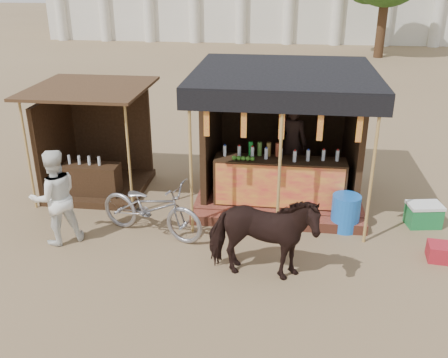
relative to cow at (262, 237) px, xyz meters
name	(u,v)px	position (x,y,z in m)	size (l,w,h in m)	color
ground	(212,280)	(-0.77, -0.19, -0.76)	(120.00, 120.00, 0.00)	#846B4C
main_stall	(281,152)	(0.24, 3.18, 0.28)	(3.60, 3.61, 2.78)	brown
secondary_stall	(91,153)	(-3.94, 3.05, 0.10)	(2.40, 2.40, 2.38)	#372214
cow	(262,237)	(0.00, 0.00, 0.00)	(0.82, 1.79, 1.51)	black
motorbike	(151,208)	(-2.10, 1.16, -0.20)	(0.74, 2.13, 1.12)	#95949D
bystander	(55,197)	(-3.72, 0.71, 0.14)	(0.87, 0.67, 1.78)	white
blue_barrel	(345,213)	(1.51, 1.81, -0.40)	(0.54, 0.54, 0.71)	blue
red_crate	(440,252)	(3.04, 0.91, -0.61)	(0.41, 0.40, 0.29)	maroon
cooler	(424,215)	(3.04, 2.16, -0.52)	(0.70, 0.54, 0.46)	#1B7A3B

